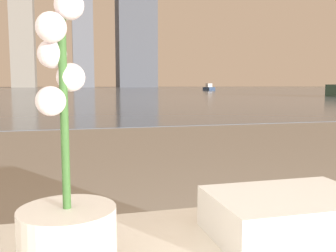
# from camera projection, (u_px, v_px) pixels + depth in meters

# --- Properties ---
(potted_orchid) EXTENTS (0.15, 0.15, 0.42)m
(potted_orchid) POSITION_uv_depth(u_px,v_px,m) (67.00, 212.00, 0.56)
(potted_orchid) COLOR silver
(potted_orchid) RESTS_ON bathtub
(towel_stack) EXTENTS (0.30, 0.20, 0.08)m
(towel_stack) POSITION_uv_depth(u_px,v_px,m) (290.00, 215.00, 0.70)
(towel_stack) COLOR white
(towel_stack) RESTS_ON bathtub
(harbor_water) EXTENTS (180.00, 110.00, 0.01)m
(harbor_water) POSITION_uv_depth(u_px,v_px,m) (72.00, 90.00, 59.60)
(harbor_water) COLOR slate
(harbor_water) RESTS_ON ground_plane
(harbor_boat_2) EXTENTS (0.92, 2.62, 0.98)m
(harbor_boat_2) POSITION_uv_depth(u_px,v_px,m) (209.00, 88.00, 52.07)
(harbor_boat_2) COLOR navy
(harbor_boat_2) RESTS_ON harbor_water
(skyline_tower_2) EXTENTS (6.49, 7.39, 43.70)m
(skyline_tower_2) POSITION_uv_depth(u_px,v_px,m) (22.00, 11.00, 107.71)
(skyline_tower_2) COLOR gray
(skyline_tower_2) RESTS_ON ground_plane
(skyline_tower_4) EXTENTS (11.79, 9.94, 34.70)m
(skyline_tower_4) POSITION_uv_depth(u_px,v_px,m) (136.00, 31.00, 116.68)
(skyline_tower_4) COLOR #4C515B
(skyline_tower_4) RESTS_ON ground_plane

